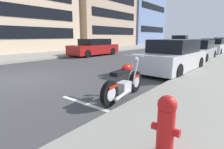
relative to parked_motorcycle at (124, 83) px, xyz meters
The scene contains 14 objects.
ground_plane 4.38m from the parked_motorcycle, 102.68° to the left, with size 260.00×260.00×0.00m, color #3D3D3F.
sidewalk_far_curb 15.84m from the parked_motorcycle, 45.78° to the left, with size 120.00×5.00×0.14m, color gray.
parking_stall_stripe 1.08m from the parked_motorcycle, 164.60° to the left, with size 0.12×2.20×0.01m, color silver.
parked_motorcycle is the anchor object (origin of this frame).
parked_car_behind_motorcycle 4.45m from the parked_motorcycle, ahead, with size 4.41×2.01×1.49m.
parked_car_second_in_row 9.50m from the parked_motorcycle, ahead, with size 4.42×1.93×1.41m.
parked_car_at_intersection 15.41m from the parked_motorcycle, ahead, with size 4.66×1.90×1.44m.
parked_car_across_street 21.24m from the parked_motorcycle, ahead, with size 4.64×2.05×1.49m.
crossing_truck 26.66m from the parked_motorcycle, 12.85° to the left, with size 2.41×5.69×1.80m.
car_opposite_curb 11.10m from the parked_motorcycle, 47.75° to the left, with size 4.64×2.01×1.42m.
fire_hydrant 2.52m from the parked_motorcycle, 134.05° to the right, with size 0.24×0.36×0.78m.
townhouse_behind_pole 19.21m from the parked_motorcycle, 77.17° to the left, with size 13.18×9.41×8.94m.
townhouse_corner_block 26.82m from the parked_motorcycle, 47.27° to the left, with size 11.82×11.46×11.13m.
townhouse_far_uphill 36.57m from the parked_motorcycle, 31.81° to the left, with size 12.00×10.73×13.73m.
Camera 1 is at (-2.81, -6.78, 1.62)m, focal length 28.25 mm.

